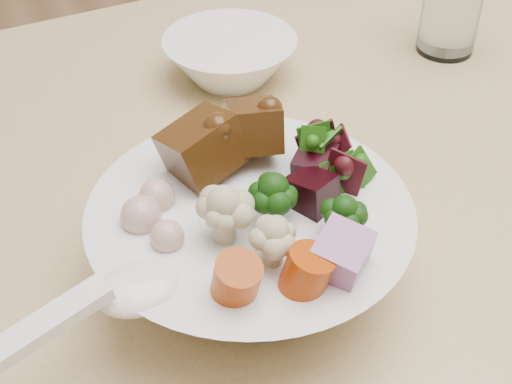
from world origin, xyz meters
TOP-DOWN VIEW (x-y plane):
  - chair_far at (0.06, 0.72)m, footprint 0.53×0.53m
  - food_bowl at (-0.49, -0.15)m, footprint 0.25×0.25m
  - soup_spoon at (-0.61, -0.20)m, footprint 0.17×0.08m
  - water_glass at (-0.14, 0.11)m, footprint 0.07×0.07m
  - side_bowl at (-0.40, 0.15)m, footprint 0.15×0.15m

SIDE VIEW (x-z plane):
  - chair_far at x=0.06m, z-range 0.06..1.00m
  - side_bowl at x=-0.40m, z-range 0.83..0.88m
  - food_bowl at x=-0.49m, z-range 0.80..0.94m
  - water_glass at x=-0.14m, z-range 0.82..0.94m
  - soup_spoon at x=-0.61m, z-range 0.88..0.92m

